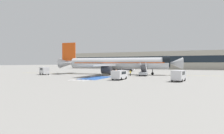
{
  "coord_description": "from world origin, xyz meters",
  "views": [
    {
      "loc": [
        21.64,
        -53.43,
        3.59
      ],
      "look_at": [
        0.47,
        -2.22,
        2.42
      ],
      "focal_mm": 28.0,
      "sensor_mm": 36.0,
      "label": 1
    }
  ],
  "objects_px": {
    "boarding_stairs_forward": "(143,72)",
    "terminal_building": "(173,60)",
    "airliner": "(116,63)",
    "service_van_2": "(119,74)",
    "fuel_tanker": "(123,68)",
    "ground_crew_0": "(123,72)",
    "ground_crew_1": "(112,72)",
    "service_van_0": "(179,75)",
    "ground_crew_3": "(130,73)",
    "ground_crew_2": "(116,72)",
    "service_van_1": "(44,70)"
  },
  "relations": [
    {
      "from": "terminal_building",
      "to": "ground_crew_2",
      "type": "bearing_deg",
      "value": -100.09
    },
    {
      "from": "ground_crew_0",
      "to": "airliner",
      "type": "bearing_deg",
      "value": -149.86
    },
    {
      "from": "ground_crew_0",
      "to": "terminal_building",
      "type": "relative_size",
      "value": 0.01
    },
    {
      "from": "service_van_1",
      "to": "service_van_0",
      "type": "bearing_deg",
      "value": -69.22
    },
    {
      "from": "boarding_stairs_forward",
      "to": "service_van_1",
      "type": "height_order",
      "value": "boarding_stairs_forward"
    },
    {
      "from": "ground_crew_0",
      "to": "ground_crew_1",
      "type": "xyz_separation_m",
      "value": [
        -4.45,
        2.03,
        -0.07
      ]
    },
    {
      "from": "service_van_2",
      "to": "terminal_building",
      "type": "bearing_deg",
      "value": 87.97
    },
    {
      "from": "service_van_2",
      "to": "ground_crew_1",
      "type": "relative_size",
      "value": 2.92
    },
    {
      "from": "fuel_tanker",
      "to": "ground_crew_0",
      "type": "distance_m",
      "value": 29.14
    },
    {
      "from": "fuel_tanker",
      "to": "ground_crew_2",
      "type": "relative_size",
      "value": 5.67
    },
    {
      "from": "boarding_stairs_forward",
      "to": "fuel_tanker",
      "type": "bearing_deg",
      "value": 113.74
    },
    {
      "from": "ground_crew_2",
      "to": "ground_crew_3",
      "type": "distance_m",
      "value": 4.2
    },
    {
      "from": "boarding_stairs_forward",
      "to": "service_van_0",
      "type": "xyz_separation_m",
      "value": [
        9.86,
        -12.93,
        0.32
      ]
    },
    {
      "from": "service_van_0",
      "to": "ground_crew_3",
      "type": "xyz_separation_m",
      "value": [
        -13.09,
        10.48,
        -0.38
      ]
    },
    {
      "from": "ground_crew_3",
      "to": "ground_crew_1",
      "type": "bearing_deg",
      "value": 84.07
    },
    {
      "from": "ground_crew_2",
      "to": "terminal_building",
      "type": "bearing_deg",
      "value": -19.68
    },
    {
      "from": "fuel_tanker",
      "to": "ground_crew_2",
      "type": "xyz_separation_m",
      "value": [
        7.45,
        -27.8,
        -0.6
      ]
    },
    {
      "from": "fuel_tanker",
      "to": "service_van_0",
      "type": "distance_m",
      "value": 45.36
    },
    {
      "from": "airliner",
      "to": "service_van_2",
      "type": "height_order",
      "value": "airliner"
    },
    {
      "from": "service_van_1",
      "to": "ground_crew_3",
      "type": "distance_m",
      "value": 27.15
    },
    {
      "from": "boarding_stairs_forward",
      "to": "terminal_building",
      "type": "relative_size",
      "value": 0.04
    },
    {
      "from": "boarding_stairs_forward",
      "to": "service_van_2",
      "type": "bearing_deg",
      "value": -106.1
    },
    {
      "from": "airliner",
      "to": "fuel_tanker",
      "type": "height_order",
      "value": "airliner"
    },
    {
      "from": "airliner",
      "to": "ground_crew_0",
      "type": "height_order",
      "value": "airliner"
    },
    {
      "from": "service_van_1",
      "to": "boarding_stairs_forward",
      "type": "bearing_deg",
      "value": -47.35
    },
    {
      "from": "service_van_0",
      "to": "service_van_2",
      "type": "distance_m",
      "value": 12.19
    },
    {
      "from": "ground_crew_0",
      "to": "service_van_0",
      "type": "bearing_deg",
      "value": 46.73
    },
    {
      "from": "fuel_tanker",
      "to": "service_van_0",
      "type": "bearing_deg",
      "value": 28.81
    },
    {
      "from": "boarding_stairs_forward",
      "to": "service_van_1",
      "type": "relative_size",
      "value": 1.17
    },
    {
      "from": "boarding_stairs_forward",
      "to": "terminal_building",
      "type": "distance_m",
      "value": 65.06
    },
    {
      "from": "service_van_0",
      "to": "ground_crew_0",
      "type": "xyz_separation_m",
      "value": [
        -15.21,
        10.49,
        -0.3
      ]
    },
    {
      "from": "service_van_0",
      "to": "ground_crew_0",
      "type": "bearing_deg",
      "value": -22.76
    },
    {
      "from": "ground_crew_2",
      "to": "boarding_stairs_forward",
      "type": "bearing_deg",
      "value": -79.54
    },
    {
      "from": "ground_crew_1",
      "to": "ground_crew_3",
      "type": "relative_size",
      "value": 1.01
    },
    {
      "from": "ground_crew_3",
      "to": "boarding_stairs_forward",
      "type": "bearing_deg",
      "value": -41.51
    },
    {
      "from": "airliner",
      "to": "ground_crew_2",
      "type": "bearing_deg",
      "value": 15.74
    },
    {
      "from": "ground_crew_1",
      "to": "terminal_building",
      "type": "height_order",
      "value": "terminal_building"
    },
    {
      "from": "service_van_0",
      "to": "ground_crew_0",
      "type": "height_order",
      "value": "service_van_0"
    },
    {
      "from": "airliner",
      "to": "terminal_building",
      "type": "distance_m",
      "value": 63.26
    },
    {
      "from": "airliner",
      "to": "boarding_stairs_forward",
      "type": "distance_m",
      "value": 10.71
    },
    {
      "from": "airliner",
      "to": "service_van_0",
      "type": "distance_m",
      "value": 25.6
    },
    {
      "from": "airliner",
      "to": "service_van_0",
      "type": "xyz_separation_m",
      "value": [
        19.75,
        -16.13,
        -2.26
      ]
    },
    {
      "from": "airliner",
      "to": "ground_crew_2",
      "type": "distance_m",
      "value": 6.86
    },
    {
      "from": "airliner",
      "to": "terminal_building",
      "type": "relative_size",
      "value": 0.3
    },
    {
      "from": "service_van_1",
      "to": "service_van_2",
      "type": "relative_size",
      "value": 0.97
    },
    {
      "from": "ground_crew_0",
      "to": "terminal_building",
      "type": "distance_m",
      "value": 68.07
    },
    {
      "from": "service_van_0",
      "to": "terminal_building",
      "type": "height_order",
      "value": "terminal_building"
    },
    {
      "from": "service_van_1",
      "to": "service_van_2",
      "type": "bearing_deg",
      "value": -74.79
    },
    {
      "from": "boarding_stairs_forward",
      "to": "ground_crew_3",
      "type": "xyz_separation_m",
      "value": [
        -3.23,
        -2.45,
        -0.06
      ]
    },
    {
      "from": "service_van_2",
      "to": "ground_crew_0",
      "type": "bearing_deg",
      "value": 107.77
    }
  ]
}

